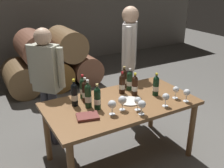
% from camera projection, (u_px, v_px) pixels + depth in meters
% --- Properties ---
extents(ground_plane, '(14.00, 14.00, 0.00)m').
position_uv_depth(ground_plane, '(120.00, 157.00, 3.24)').
color(ground_plane, '#66635E').
extents(cellar_back_wall, '(10.00, 0.24, 2.80)m').
position_uv_depth(cellar_back_wall, '(28.00, 8.00, 6.08)').
color(cellar_back_wall, gray).
rests_on(cellar_back_wall, ground_plane).
extents(barrel_stack, '(1.86, 0.90, 1.15)m').
position_uv_depth(barrel_stack, '(52.00, 62.00, 5.13)').
color(barrel_stack, brown).
rests_on(barrel_stack, ground_plane).
extents(dining_table, '(1.70, 0.90, 0.76)m').
position_uv_depth(dining_table, '(121.00, 109.00, 2.98)').
color(dining_table, brown).
rests_on(dining_table, ground_plane).
extents(wine_bottle_0, '(0.07, 0.07, 0.29)m').
position_uv_depth(wine_bottle_0, '(97.00, 98.00, 2.75)').
color(wine_bottle_0, black).
rests_on(wine_bottle_0, dining_table).
extents(wine_bottle_1, '(0.07, 0.07, 0.28)m').
position_uv_depth(wine_bottle_1, '(130.00, 81.00, 3.23)').
color(wine_bottle_1, '#19381E').
rests_on(wine_bottle_1, dining_table).
extents(wine_bottle_2, '(0.07, 0.07, 0.28)m').
position_uv_depth(wine_bottle_2, '(135.00, 86.00, 3.08)').
color(wine_bottle_2, black).
rests_on(wine_bottle_2, dining_table).
extents(wine_bottle_3, '(0.07, 0.07, 0.28)m').
position_uv_depth(wine_bottle_3, '(124.00, 78.00, 3.30)').
color(wine_bottle_3, black).
rests_on(wine_bottle_3, dining_table).
extents(wine_bottle_4, '(0.07, 0.07, 0.31)m').
position_uv_depth(wine_bottle_4, '(74.00, 94.00, 2.82)').
color(wine_bottle_4, black).
rests_on(wine_bottle_4, dining_table).
extents(wine_bottle_5, '(0.07, 0.07, 0.27)m').
position_uv_depth(wine_bottle_5, '(122.00, 84.00, 3.13)').
color(wine_bottle_5, black).
rests_on(wine_bottle_5, dining_table).
extents(wine_bottle_6, '(0.07, 0.07, 0.29)m').
position_uv_depth(wine_bottle_6, '(83.00, 88.00, 3.00)').
color(wine_bottle_6, '#19381E').
rests_on(wine_bottle_6, dining_table).
extents(wine_bottle_7, '(0.07, 0.07, 0.29)m').
position_uv_depth(wine_bottle_7, '(85.00, 92.00, 2.91)').
color(wine_bottle_7, black).
rests_on(wine_bottle_7, dining_table).
extents(wine_bottle_8, '(0.07, 0.07, 0.28)m').
position_uv_depth(wine_bottle_8, '(156.00, 86.00, 3.08)').
color(wine_bottle_8, black).
rests_on(wine_bottle_8, dining_table).
extents(wine_bottle_9, '(0.07, 0.07, 0.32)m').
position_uv_depth(wine_bottle_9, '(88.00, 96.00, 2.78)').
color(wine_bottle_9, '#19381E').
rests_on(wine_bottle_9, dining_table).
extents(wine_glass_0, '(0.07, 0.07, 0.15)m').
position_uv_depth(wine_glass_0, '(176.00, 90.00, 3.00)').
color(wine_glass_0, white).
rests_on(wine_glass_0, dining_table).
extents(wine_glass_1, '(0.08, 0.08, 0.16)m').
position_uv_depth(wine_glass_1, '(142.00, 105.00, 2.65)').
color(wine_glass_1, white).
rests_on(wine_glass_1, dining_table).
extents(wine_glass_2, '(0.08, 0.08, 0.15)m').
position_uv_depth(wine_glass_2, '(166.00, 97.00, 2.82)').
color(wine_glass_2, white).
rests_on(wine_glass_2, dining_table).
extents(wine_glass_3, '(0.09, 0.09, 0.16)m').
position_uv_depth(wine_glass_3, '(112.00, 105.00, 2.64)').
color(wine_glass_3, white).
rests_on(wine_glass_3, dining_table).
extents(wine_glass_4, '(0.09, 0.09, 0.16)m').
position_uv_depth(wine_glass_4, '(122.00, 100.00, 2.73)').
color(wine_glass_4, white).
rests_on(wine_glass_4, dining_table).
extents(wine_glass_5, '(0.08, 0.08, 0.15)m').
position_uv_depth(wine_glass_5, '(187.00, 93.00, 2.92)').
color(wine_glass_5, white).
rests_on(wine_glass_5, dining_table).
extents(wine_glass_6, '(0.08, 0.08, 0.15)m').
position_uv_depth(wine_glass_6, '(138.00, 101.00, 2.73)').
color(wine_glass_6, white).
rests_on(wine_glass_6, dining_table).
extents(tasting_notebook, '(0.25, 0.21, 0.03)m').
position_uv_depth(tasting_notebook, '(88.00, 116.00, 2.62)').
color(tasting_notebook, brown).
rests_on(tasting_notebook, dining_table).
extents(serving_plate, '(0.24, 0.24, 0.01)m').
position_uv_depth(serving_plate, '(130.00, 101.00, 2.95)').
color(serving_plate, white).
rests_on(serving_plate, dining_table).
extents(sommelier_presenting, '(0.34, 0.40, 1.72)m').
position_uv_depth(sommelier_presenting, '(129.00, 55.00, 3.71)').
color(sommelier_presenting, '#383842').
rests_on(sommelier_presenting, ground_plane).
extents(taster_seated_left, '(0.35, 0.39, 1.54)m').
position_uv_depth(taster_seated_left, '(47.00, 79.00, 3.18)').
color(taster_seated_left, '#383842').
rests_on(taster_seated_left, ground_plane).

